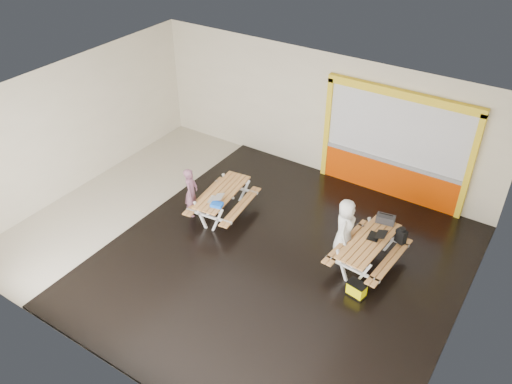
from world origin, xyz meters
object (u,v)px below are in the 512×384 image
Objects in this scene: picnic_table_right at (369,247)px; blue_pouch at (217,205)px; backpack at (401,235)px; dark_case at (356,258)px; fluke_bag at (356,289)px; laptop_right at (376,236)px; person_right at (345,227)px; laptop_left at (216,199)px; toolbox at (386,219)px; picnic_table_left at (223,197)px; person_left at (191,192)px.

blue_pouch is at bearing -167.74° from picnic_table_right.
backpack reaches higher than dark_case.
backpack reaches higher than fluke_bag.
laptop_right is 3.73m from blue_pouch.
laptop_right is at bearing -97.03° from person_right.
fluke_bag is at bearing -156.02° from person_right.
laptop_right is 1.10× the size of dark_case.
toolbox is (3.74, 1.38, 0.06)m from laptop_left.
picnic_table_left is at bearing -174.39° from laptop_right.
picnic_table_left is at bearing -75.85° from person_left.
laptop_left is at bearing -170.30° from dark_case.
toolbox is (3.82, 0.99, 0.28)m from picnic_table_left.
toolbox is (0.67, 0.69, 0.06)m from person_right.
laptop_left reaches higher than picnic_table_right.
laptop_right is (3.86, 0.38, 0.24)m from picnic_table_left.
blue_pouch is (0.85, -0.09, 0.01)m from person_left.
fluke_bag reaches higher than dark_case.
picnic_table_right is 3.76m from laptop_left.
laptop_right is 0.92× the size of toolbox.
picnic_table_right is (3.78, 0.20, 0.01)m from picnic_table_left.
toolbox is at bearing 159.17° from backpack.
laptop_right is 0.95× the size of fluke_bag.
toolbox is (0.03, 0.79, 0.27)m from picnic_table_right.
backpack is at bearing 51.75° from picnic_table_right.
picnic_table_right is 4.43× the size of toolbox.
laptop_left is at bearing -170.89° from picnic_table_right.
laptop_right reaches higher than backpack.
picnic_table_right is at bearing 9.11° from laptop_left.
backpack is at bearing 19.00° from blue_pouch.
dark_case is at bearing -151.13° from laptop_right.
laptop_left is 0.96× the size of toolbox.
fluke_bag is (4.58, -0.30, -0.55)m from person_left.
laptop_right is (0.07, 0.18, 0.23)m from picnic_table_right.
laptop_left reaches higher than dark_case.
fluke_bag is at bearing -84.15° from laptop_right.
picnic_table_left is 5.03× the size of backpack.
laptop_left is at bearing 174.31° from fluke_bag.
laptop_left is (0.68, 0.08, 0.02)m from person_left.
dark_case is at bearing -179.07° from picnic_table_right.
toolbox is at bearing 14.53° from picnic_table_left.
picnic_table_right is 0.30m from laptop_right.
laptop_right is 0.61m from toolbox.
person_left is at bearing -172.94° from laptop_left.
picnic_table_right is 0.79m from backpack.
picnic_table_left is 1.51× the size of person_left.
laptop_right is at bearing -86.26° from toolbox.
person_left is 0.86m from blue_pouch.
laptop_left is 3.99m from toolbox.
picnic_table_right is 0.83m from toolbox.
person_left is 0.69m from laptop_left.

